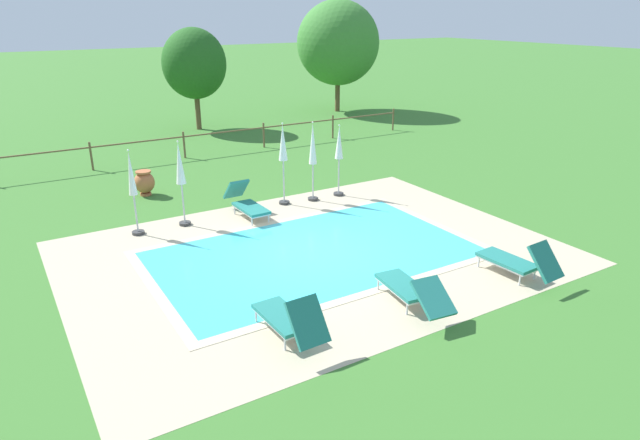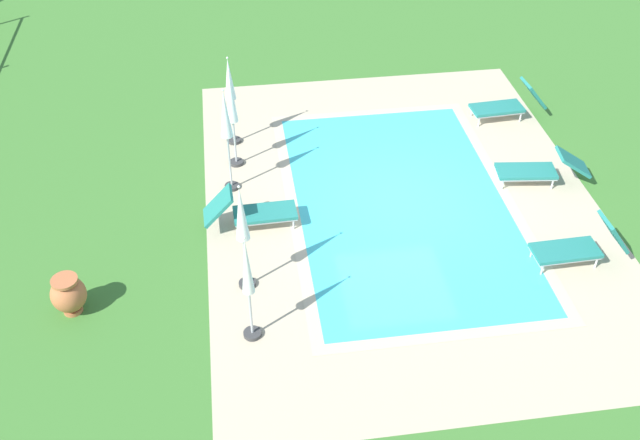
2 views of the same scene
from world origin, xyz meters
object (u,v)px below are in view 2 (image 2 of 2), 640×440
sun_lounger_north_near_steps (252,211)px  patio_umbrella_closed_row_mid_west (230,87)px  patio_umbrella_closed_row_mid_east (226,123)px  sun_lounger_north_mid (540,169)px  patio_umbrella_closed_row_centre (248,277)px  terracotta_urn_near_fence (68,294)px  patio_umbrella_closed_row_east (232,105)px  sun_lounger_north_far (579,246)px  patio_umbrella_closed_row_west (242,222)px  sun_lounger_north_end (507,104)px

sun_lounger_north_near_steps → patio_umbrella_closed_row_mid_west: patio_umbrella_closed_row_mid_west is taller
sun_lounger_north_near_steps → patio_umbrella_closed_row_mid_east: patio_umbrella_closed_row_mid_east is taller
sun_lounger_north_near_steps → sun_lounger_north_mid: (0.64, -6.43, -0.02)m
patio_umbrella_closed_row_mid_east → sun_lounger_north_mid: bearing=-96.3°
patio_umbrella_closed_row_centre → terracotta_urn_near_fence: 3.50m
patio_umbrella_closed_row_east → patio_umbrella_closed_row_mid_west: bearing=0.2°
patio_umbrella_closed_row_east → sun_lounger_north_far: bearing=-123.7°
sun_lounger_north_mid → patio_umbrella_closed_row_west: patio_umbrella_closed_row_west is taller
sun_lounger_north_end → terracotta_urn_near_fence: 11.42m
patio_umbrella_closed_row_mid_east → patio_umbrella_closed_row_east: 0.94m
sun_lounger_north_end → patio_umbrella_closed_row_mid_east: (-2.03, 7.03, 1.28)m
sun_lounger_north_mid → sun_lounger_north_far: bearing=175.0°
sun_lounger_north_end → patio_umbrella_closed_row_centre: bearing=133.2°
patio_umbrella_closed_row_west → patio_umbrella_closed_row_east: (4.07, -0.01, 0.03)m
terracotta_urn_near_fence → patio_umbrella_closed_row_centre: bearing=-108.1°
sun_lounger_north_mid → patio_umbrella_closed_row_mid_east: (0.75, 6.79, 1.31)m
sun_lounger_north_end → patio_umbrella_closed_row_west: size_ratio=0.81×
sun_lounger_north_near_steps → patio_umbrella_closed_row_east: size_ratio=0.79×
sun_lounger_north_mid → patio_umbrella_closed_row_mid_east: 6.96m
sun_lounger_north_near_steps → patio_umbrella_closed_row_mid_west: bearing=3.8°
sun_lounger_north_near_steps → terracotta_urn_near_fence: 3.93m
patio_umbrella_closed_row_mid_west → patio_umbrella_closed_row_mid_east: 1.88m
patio_umbrella_closed_row_centre → terracotta_urn_near_fence: patio_umbrella_closed_row_centre is taller
sun_lounger_north_near_steps → patio_umbrella_closed_row_west: 2.11m
patio_umbrella_closed_row_mid_west → terracotta_urn_near_fence: patio_umbrella_closed_row_mid_west is taller
sun_lounger_north_far → terracotta_urn_near_fence: (-0.00, 9.61, 0.03)m
sun_lounger_north_mid → sun_lounger_north_end: (2.78, -0.24, 0.03)m
patio_umbrella_closed_row_east → sun_lounger_north_mid: bearing=-104.1°
patio_umbrella_closed_row_mid_west → patio_umbrella_closed_row_east: (-0.94, -0.00, 0.08)m
sun_lounger_north_mid → patio_umbrella_closed_row_east: bearing=75.9°
sun_lounger_north_mid → patio_umbrella_closed_row_east: size_ratio=0.85×
sun_lounger_north_near_steps → sun_lounger_north_far: bearing=-107.6°
terracotta_urn_near_fence → sun_lounger_north_end: bearing=-61.8°
patio_umbrella_closed_row_centre → sun_lounger_north_far: bearing=-80.7°
sun_lounger_north_near_steps → patio_umbrella_closed_row_centre: 3.19m
sun_lounger_north_near_steps → sun_lounger_north_end: 7.50m
sun_lounger_north_end → patio_umbrella_closed_row_mid_east: bearing=106.1°
sun_lounger_north_near_steps → sun_lounger_north_mid: size_ratio=0.92×
patio_umbrella_closed_row_mid_west → sun_lounger_north_near_steps: bearing=-176.2°
sun_lounger_north_end → patio_umbrella_closed_row_centre: patio_umbrella_closed_row_centre is taller
patio_umbrella_closed_row_west → patio_umbrella_closed_row_east: patio_umbrella_closed_row_east is taller
sun_lounger_north_end → patio_umbrella_closed_row_west: (-5.18, 6.89, 1.15)m
patio_umbrella_closed_row_west → sun_lounger_north_end: bearing=-53.1°
sun_lounger_north_mid → patio_umbrella_closed_row_mid_west: size_ratio=0.93×
patio_umbrella_closed_row_west → patio_umbrella_closed_row_mid_west: patio_umbrella_closed_row_west is taller
patio_umbrella_closed_row_mid_west → patio_umbrella_closed_row_centre: size_ratio=0.99×
sun_lounger_north_far → terracotta_urn_near_fence: sun_lounger_north_far is taller
patio_umbrella_closed_row_west → patio_umbrella_closed_row_mid_east: bearing=2.6°
sun_lounger_north_far → patio_umbrella_closed_row_centre: bearing=99.3°
sun_lounger_north_far → patio_umbrella_closed_row_west: patio_umbrella_closed_row_west is taller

